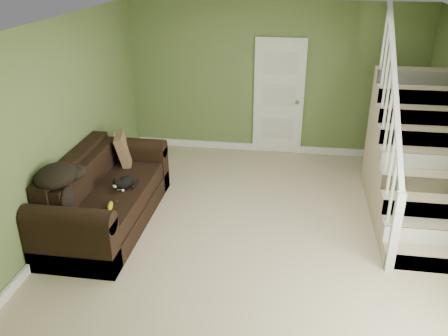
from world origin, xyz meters
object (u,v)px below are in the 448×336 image
(side_table, at_px, (123,163))
(sofa, at_px, (104,198))
(banana, at_px, (110,206))
(cat, at_px, (124,183))

(side_table, bearing_deg, sofa, -80.85)
(side_table, distance_m, banana, 1.87)
(sofa, bearing_deg, cat, 5.68)
(side_table, height_order, banana, side_table)
(sofa, relative_size, banana, 10.81)
(sofa, bearing_deg, side_table, 99.15)
(sofa, bearing_deg, banana, -58.68)
(sofa, relative_size, side_table, 3.11)
(banana, bearing_deg, side_table, 91.21)
(side_table, relative_size, cat, 1.69)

